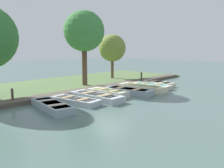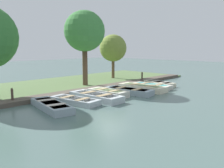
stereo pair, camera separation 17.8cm
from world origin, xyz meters
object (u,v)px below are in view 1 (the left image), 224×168
Objects in this scene: rowboat_3 at (108,93)px; mooring_post_far at (141,77)px; rowboat_5 at (142,88)px; rowboat_1 at (75,101)px; rowboat_7 at (159,83)px; park_tree_left at (84,32)px; rowboat_4 at (129,91)px; mooring_post_near at (12,96)px; rowboat_6 at (151,86)px; park_tree_center at (112,48)px; rowboat_0 at (52,106)px; rowboat_2 at (96,97)px.

rowboat_3 is 3.02× the size of mooring_post_far.
rowboat_5 is 3.96× the size of mooring_post_far.
rowboat_7 is at bearing 82.22° from rowboat_1.
mooring_post_far is at bearing 71.83° from park_tree_left.
rowboat_1 is 0.90× the size of rowboat_4.
rowboat_6 is at bearing 75.47° from mooring_post_near.
rowboat_4 is at bearing -86.60° from rowboat_6.
rowboat_5 is at bearing 84.25° from rowboat_4.
mooring_post_far is at bearing 109.69° from rowboat_4.
park_tree_center is at bearing 106.82° from park_tree_left.
rowboat_0 is 8.29m from park_tree_left.
rowboat_1 is 0.87× the size of rowboat_5.
rowboat_0 is 1.23× the size of rowboat_7.
rowboat_1 is 8.70m from rowboat_7.
rowboat_0 is 3.90× the size of mooring_post_far.
rowboat_2 is at bearing -92.97° from rowboat_5.
rowboat_2 is 0.99× the size of rowboat_5.
rowboat_1 is 7.22m from rowboat_6.
park_tree_left is at bearing 144.86° from rowboat_2.
mooring_post_far is 0.15× the size of park_tree_left.
mooring_post_near is (-2.49, -0.86, 0.27)m from rowboat_0.
rowboat_2 is at bearing -74.29° from rowboat_7.
rowboat_4 reaches higher than rowboat_7.
rowboat_7 is 2.42m from mooring_post_far.
mooring_post_far is (-2.49, 11.05, 0.27)m from rowboat_0.
rowboat_2 reaches higher than rowboat_4.
rowboat_2 is 1.30× the size of rowboat_3.
mooring_post_far is at bearing 114.32° from rowboat_0.
mooring_post_near is at bearing -116.27° from rowboat_3.
rowboat_3 reaches higher than rowboat_7.
park_tree_left reaches higher than rowboat_1.
rowboat_2 is at bearing -72.28° from mooring_post_far.
mooring_post_near is at bearing -120.04° from rowboat_4.
mooring_post_near is (-2.72, -6.76, 0.27)m from rowboat_4.
rowboat_2 is at bearing -90.12° from rowboat_6.
mooring_post_far is (-2.24, 6.67, 0.25)m from rowboat_3.
rowboat_1 is at bearing -46.30° from park_tree_left.
rowboat_3 is 0.47× the size of park_tree_left.
mooring_post_near is at bearing -74.70° from park_tree_center.
rowboat_0 is 1.00× the size of rowboat_2.
park_tree_center is at bearing 125.33° from rowboat_2.
rowboat_5 reaches higher than rowboat_2.
mooring_post_near is at bearing -88.01° from rowboat_7.
mooring_post_near is (-2.65, -8.39, 0.24)m from rowboat_5.
park_tree_center is (-5.70, 7.57, 2.78)m from rowboat_2.
rowboat_7 is at bearing -3.09° from park_tree_center.
rowboat_5 is 0.84× the size of park_tree_center.
mooring_post_far is at bearing 138.10° from rowboat_6.
park_tree_left reaches higher than rowboat_2.
rowboat_3 reaches higher than rowboat_6.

